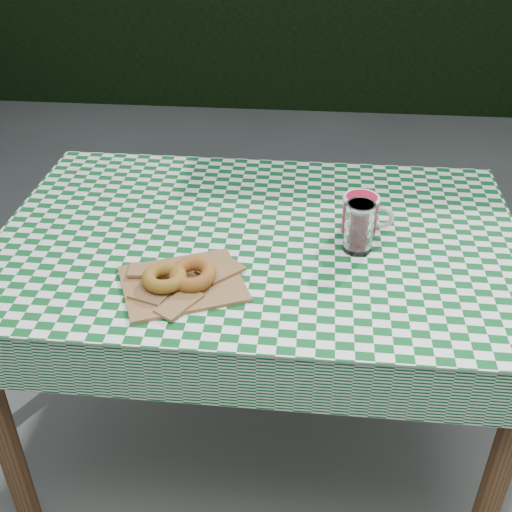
{
  "coord_description": "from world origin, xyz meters",
  "views": [
    {
      "loc": [
        0.19,
        -1.4,
        1.6
      ],
      "look_at": [
        0.08,
        -0.18,
        0.79
      ],
      "focal_mm": 44.47,
      "sensor_mm": 36.0,
      "label": 1
    }
  ],
  "objects": [
    {
      "name": "paper_bag",
      "position": [
        -0.08,
        -0.27,
        0.76
      ],
      "size": [
        0.33,
        0.3,
        0.01
      ],
      "primitive_type": "cube",
      "rotation": [
        0.0,
        0.0,
        0.4
      ],
      "color": "#9A6443",
      "rests_on": "tablecloth"
    },
    {
      "name": "bagel_back",
      "position": [
        -0.05,
        -0.26,
        0.79
      ],
      "size": [
        0.14,
        0.14,
        0.03
      ],
      "primitive_type": "torus",
      "rotation": [
        0.0,
        0.0,
        -0.43
      ],
      "color": "#A36021",
      "rests_on": "paper_bag"
    },
    {
      "name": "table",
      "position": [
        0.07,
        -0.03,
        0.38
      ],
      "size": [
        1.32,
        0.88,
        0.75
      ],
      "primitive_type": "cube",
      "rotation": [
        0.0,
        0.0,
        -0.01
      ],
      "color": "#502F1B",
      "rests_on": "ground"
    },
    {
      "name": "coffee_mug",
      "position": [
        0.33,
        0.01,
        0.81
      ],
      "size": [
        0.2,
        0.2,
        0.1
      ],
      "primitive_type": null,
      "rotation": [
        0.0,
        0.0,
        -0.17
      ],
      "color": "maroon",
      "rests_on": "tablecloth"
    },
    {
      "name": "ground",
      "position": [
        0.0,
        0.0,
        0.0
      ],
      "size": [
        60.0,
        60.0,
        0.0
      ],
      "primitive_type": "plane",
      "color": "#4E4D49",
      "rests_on": "ground"
    },
    {
      "name": "tablecloth",
      "position": [
        0.07,
        -0.03,
        0.75
      ],
      "size": [
        1.34,
        0.9,
        0.01
      ],
      "primitive_type": "cube",
      "rotation": [
        0.0,
        0.0,
        -0.01
      ],
      "color": "#0C5120",
      "rests_on": "table"
    },
    {
      "name": "bagel_front",
      "position": [
        -0.12,
        -0.28,
        0.79
      ],
      "size": [
        0.13,
        0.13,
        0.03
      ],
      "primitive_type": "torus",
      "rotation": [
        0.0,
        0.0,
        0.29
      ],
      "color": "olive",
      "rests_on": "paper_bag"
    },
    {
      "name": "drinking_glass",
      "position": [
        0.32,
        -0.08,
        0.82
      ],
      "size": [
        0.08,
        0.08,
        0.13
      ],
      "primitive_type": "cylinder",
      "rotation": [
        0.0,
        0.0,
        0.22
      ],
      "color": "white",
      "rests_on": "tablecloth"
    }
  ]
}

